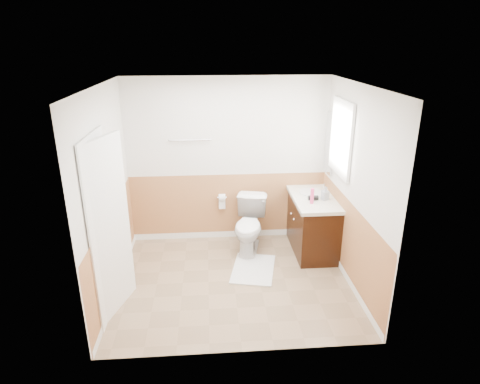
{
  "coord_description": "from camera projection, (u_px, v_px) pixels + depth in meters",
  "views": [
    {
      "loc": [
        -0.28,
        -4.59,
        2.98
      ],
      "look_at": [
        0.1,
        0.25,
        1.15
      ],
      "focal_mm": 30.53,
      "sensor_mm": 36.0,
      "label": 1
    }
  ],
  "objects": [
    {
      "name": "floor",
      "position": [
        234.0,
        281.0,
        5.35
      ],
      "size": [
        3.0,
        3.0,
        0.0
      ],
      "primitive_type": "plane",
      "color": "#8C7051",
      "rests_on": "ground"
    },
    {
      "name": "ceiling",
      "position": [
        233.0,
        85.0,
        4.47
      ],
      "size": [
        3.0,
        3.0,
        0.0
      ],
      "primitive_type": "plane",
      "rotation": [
        3.14,
        0.0,
        0.0
      ],
      "color": "white",
      "rests_on": "floor"
    },
    {
      "name": "wall_back",
      "position": [
        228.0,
        161.0,
        6.13
      ],
      "size": [
        3.0,
        0.0,
        3.0
      ],
      "primitive_type": "plane",
      "rotation": [
        1.57,
        0.0,
        0.0
      ],
      "color": "silver",
      "rests_on": "floor"
    },
    {
      "name": "wall_front",
      "position": [
        242.0,
        242.0,
        3.7
      ],
      "size": [
        3.0,
        0.0,
        3.0
      ],
      "primitive_type": "plane",
      "rotation": [
        -1.57,
        0.0,
        0.0
      ],
      "color": "silver",
      "rests_on": "floor"
    },
    {
      "name": "wall_left",
      "position": [
        106.0,
        195.0,
        4.8
      ],
      "size": [
        0.0,
        3.0,
        3.0
      ],
      "primitive_type": "plane",
      "rotation": [
        1.57,
        0.0,
        1.57
      ],
      "color": "silver",
      "rests_on": "floor"
    },
    {
      "name": "wall_right",
      "position": [
        355.0,
        188.0,
        5.02
      ],
      "size": [
        0.0,
        3.0,
        3.0
      ],
      "primitive_type": "plane",
      "rotation": [
        1.57,
        0.0,
        -1.57
      ],
      "color": "silver",
      "rests_on": "floor"
    },
    {
      "name": "wainscot_back",
      "position": [
        228.0,
        208.0,
        6.38
      ],
      "size": [
        3.0,
        0.0,
        3.0
      ],
      "primitive_type": "plane",
      "rotation": [
        1.57,
        0.0,
        0.0
      ],
      "color": "#B47548",
      "rests_on": "floor"
    },
    {
      "name": "wainscot_front",
      "position": [
        242.0,
        310.0,
        3.98
      ],
      "size": [
        3.0,
        0.0,
        3.0
      ],
      "primitive_type": "plane",
      "rotation": [
        -1.57,
        0.0,
        0.0
      ],
      "color": "#B47548",
      "rests_on": "floor"
    },
    {
      "name": "wainscot_left",
      "position": [
        114.0,
        251.0,
        5.07
      ],
      "size": [
        0.0,
        2.6,
        2.6
      ],
      "primitive_type": "plane",
      "rotation": [
        1.57,
        0.0,
        1.57
      ],
      "color": "#B47548",
      "rests_on": "floor"
    },
    {
      "name": "wainscot_right",
      "position": [
        348.0,
        243.0,
        5.29
      ],
      "size": [
        0.0,
        2.6,
        2.6
      ],
      "primitive_type": "plane",
      "rotation": [
        1.57,
        0.0,
        -1.57
      ],
      "color": "#B47548",
      "rests_on": "floor"
    },
    {
      "name": "toilet",
      "position": [
        249.0,
        226.0,
        6.0
      ],
      "size": [
        0.61,
        0.86,
        0.8
      ],
      "primitive_type": "imported",
      "rotation": [
        0.0,
        0.0,
        -0.22
      ],
      "color": "white",
      "rests_on": "floor"
    },
    {
      "name": "bath_mat",
      "position": [
        253.0,
        269.0,
        5.61
      ],
      "size": [
        0.71,
        0.9,
        0.02
      ],
      "primitive_type": "cube",
      "rotation": [
        0.0,
        0.0,
        -0.22
      ],
      "color": "white",
      "rests_on": "floor"
    },
    {
      "name": "vanity_cabinet",
      "position": [
        312.0,
        225.0,
        6.02
      ],
      "size": [
        0.55,
        1.1,
        0.8
      ],
      "primitive_type": "cube",
      "color": "black",
      "rests_on": "floor"
    },
    {
      "name": "vanity_knob_left",
      "position": [
        294.0,
        219.0,
        5.85
      ],
      "size": [
        0.03,
        0.03,
        0.03
      ],
      "primitive_type": "sphere",
      "color": "silver",
      "rests_on": "vanity_cabinet"
    },
    {
      "name": "vanity_knob_right",
      "position": [
        291.0,
        214.0,
        6.04
      ],
      "size": [
        0.03,
        0.03,
        0.03
      ],
      "primitive_type": "sphere",
      "color": "silver",
      "rests_on": "vanity_cabinet"
    },
    {
      "name": "countertop",
      "position": [
        313.0,
        198.0,
        5.87
      ],
      "size": [
        0.6,
        1.15,
        0.05
      ],
      "primitive_type": "cube",
      "color": "silver",
      "rests_on": "vanity_cabinet"
    },
    {
      "name": "sink_basin",
      "position": [
        312.0,
        192.0,
        6.0
      ],
      "size": [
        0.36,
        0.36,
        0.02
      ],
      "primitive_type": "cylinder",
      "color": "silver",
      "rests_on": "countertop"
    },
    {
      "name": "faucet",
      "position": [
        324.0,
        188.0,
        5.99
      ],
      "size": [
        0.02,
        0.02,
        0.14
      ],
      "primitive_type": "cylinder",
      "color": "silver",
      "rests_on": "countertop"
    },
    {
      "name": "lotion_bottle",
      "position": [
        312.0,
        196.0,
        5.58
      ],
      "size": [
        0.05,
        0.05,
        0.22
      ],
      "primitive_type": "cylinder",
      "color": "#EC3D7C",
      "rests_on": "countertop"
    },
    {
      "name": "soap_dispenser",
      "position": [
        325.0,
        193.0,
        5.72
      ],
      "size": [
        0.11,
        0.11,
        0.19
      ],
      "primitive_type": "imported",
      "rotation": [
        0.0,
        0.0,
        0.33
      ],
      "color": "#98A0AB",
      "rests_on": "countertop"
    },
    {
      "name": "hair_dryer_body",
      "position": [
        313.0,
        198.0,
        5.72
      ],
      "size": [
        0.14,
        0.07,
        0.07
      ],
      "primitive_type": "cylinder",
      "rotation": [
        0.0,
        1.57,
        0.0
      ],
      "color": "black",
      "rests_on": "countertop"
    },
    {
      "name": "hair_dryer_handle",
      "position": [
        311.0,
        199.0,
        5.75
      ],
      "size": [
        0.03,
        0.03,
        0.07
      ],
      "primitive_type": "cylinder",
      "color": "black",
      "rests_on": "countertop"
    },
    {
      "name": "mirror_panel",
      "position": [
        329.0,
        143.0,
        5.94
      ],
      "size": [
        0.02,
        0.35,
        0.9
      ],
      "primitive_type": "cube",
      "color": "silver",
      "rests_on": "wall_right"
    },
    {
      "name": "window_frame",
      "position": [
        341.0,
        138.0,
        5.39
      ],
      "size": [
        0.04,
        0.8,
        1.0
      ],
      "primitive_type": "cube",
      "color": "white",
      "rests_on": "wall_right"
    },
    {
      "name": "window_glass",
      "position": [
        342.0,
        138.0,
        5.4
      ],
      "size": [
        0.01,
        0.7,
        0.9
      ],
      "primitive_type": "cube",
      "color": "white",
      "rests_on": "wall_right"
    },
    {
      "name": "door",
      "position": [
        109.0,
        229.0,
        4.47
      ],
      "size": [
        0.29,
        0.78,
        2.04
      ],
      "primitive_type": "cube",
      "rotation": [
        0.0,
        0.0,
        -0.31
      ],
      "color": "white",
      "rests_on": "wall_left"
    },
    {
      "name": "door_frame",
      "position": [
        102.0,
        229.0,
        4.46
      ],
      "size": [
        0.02,
        0.92,
        2.1
      ],
      "primitive_type": "cube",
      "color": "white",
      "rests_on": "wall_left"
    },
    {
      "name": "door_knob",
      "position": [
        121.0,
        222.0,
        4.81
      ],
      "size": [
        0.06,
        0.06,
        0.06
      ],
      "primitive_type": "sphere",
      "color": "silver",
      "rests_on": "door"
    },
    {
      "name": "towel_bar",
      "position": [
        190.0,
        140.0,
        5.91
      ],
      "size": [
        0.62,
        0.02,
        0.02
      ],
      "primitive_type": "cylinder",
      "rotation": [
        0.0,
        1.57,
        0.0
      ],
      "color": "silver",
      "rests_on": "wall_back"
    },
    {
      "name": "tp_holder_bar",
      "position": [
        222.0,
        197.0,
        6.25
      ],
      "size": [
        0.14,
        0.02,
        0.02
      ],
      "primitive_type": "cylinder",
      "rotation": [
        0.0,
        1.57,
        0.0
      ],
      "color": "silver",
      "rests_on": "wall_back"
    },
    {
      "name": "tp_roll",
      "position": [
        222.0,
        197.0,
        6.25
      ],
      "size": [
        0.1,
        0.11,
        0.11
      ],
      "primitive_type": "cylinder",
      "rotation": [
        0.0,
        1.57,
        0.0
      ],
      "color": "white",
      "rests_on": "tp_holder_bar"
    },
    {
      "name": "tp_sheet",
      "position": [
        222.0,
        204.0,
        6.28
      ],
      "size": [
        0.1,
        0.01,
        0.16
      ],
      "primitive_type": "cube",
      "color": "white",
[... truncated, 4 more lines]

